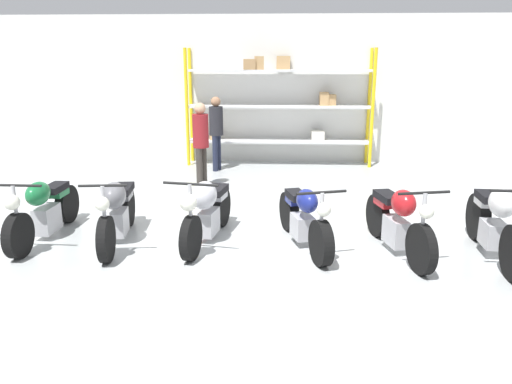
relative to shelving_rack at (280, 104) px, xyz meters
The scene contains 11 objects.
ground_plane 5.92m from the shelving_rack, 93.10° to the right, with size 30.00×30.00×0.00m, color #B2B7B7.
back_wall 0.56m from the shelving_rack, 130.98° to the left, with size 30.00×0.08×3.60m.
shelving_rack is the anchor object (origin of this frame).
motorcycle_green 6.57m from the shelving_rack, 121.72° to the right, with size 0.74×2.10×1.00m.
motorcycle_grey 6.13m from the shelving_rack, 112.26° to the right, with size 0.61×2.08×1.03m.
motorcycle_silver 5.71m from the shelving_rack, 100.27° to the right, with size 0.73×2.02×1.04m.
motorcycle_blue 5.74m from the shelving_rack, 86.11° to the right, with size 0.86×1.96×0.98m.
motorcycle_red 6.13m from the shelving_rack, 74.24° to the right, with size 0.73×1.98×1.04m.
motorcycle_white 6.66m from the shelving_rack, 63.80° to the right, with size 0.74×2.10×1.11m.
person_browsing 2.94m from the shelving_rack, 122.82° to the right, with size 0.41×0.41×1.73m.
person_near_rack 1.75m from the shelving_rack, 151.13° to the right, with size 0.40×0.40×1.72m.
Camera 1 is at (0.37, -6.59, 2.60)m, focal length 35.00 mm.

